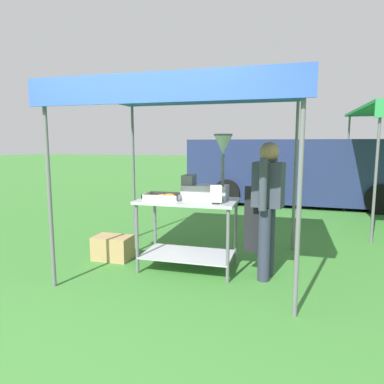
{
  "coord_description": "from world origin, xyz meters",
  "views": [
    {
      "loc": [
        1.41,
        -3.05,
        1.59
      ],
      "look_at": [
        0.22,
        1.25,
        0.97
      ],
      "focal_mm": 32.49,
      "sensor_mm": 36.0,
      "label": 1
    }
  ],
  "objects": [
    {
      "name": "donut_tray",
      "position": [
        -0.06,
        0.99,
        0.93
      ],
      "size": [
        0.47,
        0.33,
        0.07
      ],
      "color": "#B7B7BC",
      "rests_on": "donut_cart"
    },
    {
      "name": "van_navy",
      "position": [
        1.72,
        6.56,
        0.88
      ],
      "size": [
        5.78,
        2.28,
        1.69
      ],
      "color": "navy",
      "rests_on": "ground"
    },
    {
      "name": "stall_canopy",
      "position": [
        0.22,
        1.15,
        2.16
      ],
      "size": [
        2.79,
        2.34,
        2.25
      ],
      "color": "slate",
      "rests_on": "ground"
    },
    {
      "name": "ground_plane",
      "position": [
        0.0,
        6.0,
        0.0
      ],
      "size": [
        70.0,
        70.0,
        0.0
      ],
      "primitive_type": "plane",
      "color": "#3D7F33"
    },
    {
      "name": "vendor",
      "position": [
        1.2,
        1.02,
        0.9
      ],
      "size": [
        0.47,
        0.54,
        1.61
      ],
      "color": "#2D3347",
      "rests_on": "ground"
    },
    {
      "name": "donut_cart",
      "position": [
        0.22,
        1.05,
        0.64
      ],
      "size": [
        1.22,
        0.7,
        0.9
      ],
      "color": "#B7B7BC",
      "rests_on": "ground"
    },
    {
      "name": "supply_crate",
      "position": [
        -0.88,
        1.14,
        0.16
      ],
      "size": [
        0.51,
        0.34,
        0.32
      ],
      "color": "tan",
      "rests_on": "ground"
    },
    {
      "name": "menu_sign",
      "position": [
        0.63,
        0.83,
        0.99
      ],
      "size": [
        0.13,
        0.05,
        0.22
      ],
      "color": "black",
      "rests_on": "donut_cart"
    },
    {
      "name": "donut_fryer",
      "position": [
        0.47,
        1.12,
        1.16
      ],
      "size": [
        0.61,
        0.28,
        0.81
      ],
      "color": "#B7B7BC",
      "rests_on": "donut_cart"
    }
  ]
}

